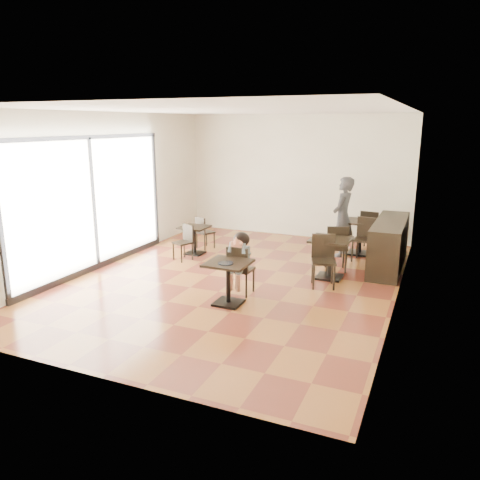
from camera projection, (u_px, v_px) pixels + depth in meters
The scene contains 23 objects.
floor at pixel (236, 279), 9.17m from camera, with size 6.00×8.00×0.01m, color brown.
ceiling at pixel (235, 110), 8.39m from camera, with size 6.00×8.00×0.01m, color white.
wall_back at pixel (296, 176), 12.35m from camera, with size 6.00×0.01×3.20m, color white.
wall_front at pixel (92, 250), 5.22m from camera, with size 6.00×0.01×3.20m, color white.
wall_left at pixel (106, 189), 9.93m from camera, with size 0.01×8.00×3.20m, color white.
wall_right at pixel (403, 209), 7.64m from camera, with size 0.01×8.00×3.20m, color white.
storefront_window at pixel (92, 202), 9.52m from camera, with size 0.04×4.50×2.60m, color white.
child_table at pixel (228, 283), 7.82m from camera, with size 0.70×0.70×0.74m, color black, non-canonical shape.
child_chair at pixel (241, 270), 8.29m from camera, with size 0.40×0.40×0.89m, color black, non-canonical shape.
child at pixel (241, 263), 8.26m from camera, with size 0.40×0.56×1.12m, color slate, non-canonical shape.
plate at pixel (226, 263), 7.64m from camera, with size 0.25×0.25×0.02m, color black.
pizza_slice at pixel (237, 244), 7.99m from camera, with size 0.26×0.20×0.06m, color tan, non-canonical shape.
adult_patron at pixel (343, 217), 10.58m from camera, with size 0.66×0.43×1.81m, color #38393D.
cafe_table_mid at pixel (330, 258), 9.14m from camera, with size 0.76×0.76×0.80m, color black, non-canonical shape.
cafe_table_left at pixel (195, 240), 10.86m from camera, with size 0.62×0.62×0.65m, color black, non-canonical shape.
cafe_table_back at pixel (360, 237), 10.83m from camera, with size 0.75×0.75×0.79m, color black, non-canonical shape.
chair_mid_a at pixel (336, 248), 9.61m from camera, with size 0.43×0.43×0.97m, color black, non-canonical shape.
chair_mid_b at pixel (324, 262), 8.63m from camera, with size 0.43×0.43×0.97m, color black, non-canonical shape.
chair_left_a at pixel (205, 232), 11.33m from camera, with size 0.35×0.35×0.79m, color black, non-canonical shape.
chair_left_b at pixel (183, 243), 10.35m from camera, with size 0.35×0.35×0.79m, color black, non-canonical shape.
chair_back_a at pixel (371, 230), 11.24m from camera, with size 0.43×0.43×0.95m, color black, non-canonical shape.
chair_back_b at pixel (363, 240), 10.26m from camera, with size 0.43×0.43×0.95m, color black, non-canonical shape.
service_counter at pixel (389, 244), 9.82m from camera, with size 0.60×2.40×1.00m, color black.
Camera 1 is at (3.50, -7.98, 2.98)m, focal length 35.00 mm.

